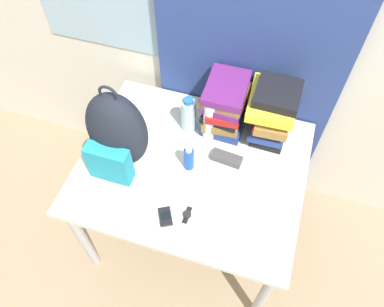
# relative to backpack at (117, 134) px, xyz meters

# --- Properties ---
(ground_plane) EXTENTS (12.00, 12.00, 0.00)m
(ground_plane) POSITION_rel_backpack_xyz_m (0.33, -0.37, -0.93)
(ground_plane) COLOR #9E8466
(wall_back) EXTENTS (6.00, 0.06, 2.50)m
(wall_back) POSITION_rel_backpack_xyz_m (0.32, 0.60, 0.32)
(wall_back) COLOR silver
(wall_back) RESTS_ON ground_plane
(curtain_blue) EXTENTS (0.92, 0.04, 2.50)m
(curtain_blue) POSITION_rel_backpack_xyz_m (0.46, 0.55, 0.32)
(curtain_blue) COLOR navy
(curtain_blue) RESTS_ON ground_plane
(desk) EXTENTS (1.08, 0.88, 0.72)m
(desk) POSITION_rel_backpack_xyz_m (0.33, 0.07, -0.29)
(desk) COLOR silver
(desk) RESTS_ON ground_plane
(backpack) EXTENTS (0.28, 0.26, 0.49)m
(backpack) POSITION_rel_backpack_xyz_m (0.00, 0.00, 0.00)
(backpack) COLOR #1E232D
(backpack) RESTS_ON desk
(book_stack_left) EXTENTS (0.22, 0.28, 0.28)m
(book_stack_left) POSITION_rel_backpack_xyz_m (0.40, 0.36, -0.07)
(book_stack_left) COLOR navy
(book_stack_left) RESTS_ON desk
(book_stack_center) EXTENTS (0.23, 0.29, 0.32)m
(book_stack_center) POSITION_rel_backpack_xyz_m (0.63, 0.37, -0.04)
(book_stack_center) COLOR black
(book_stack_center) RESTS_ON desk
(water_bottle) EXTENTS (0.07, 0.07, 0.21)m
(water_bottle) POSITION_rel_backpack_xyz_m (0.24, 0.29, -0.11)
(water_bottle) COLOR silver
(water_bottle) RESTS_ON desk
(sports_bottle) EXTENTS (0.06, 0.06, 0.26)m
(sports_bottle) POSITION_rel_backpack_xyz_m (0.35, 0.27, -0.09)
(sports_bottle) COLOR white
(sports_bottle) RESTS_ON desk
(sunscreen_bottle) EXTENTS (0.05, 0.05, 0.15)m
(sunscreen_bottle) POSITION_rel_backpack_xyz_m (0.31, 0.06, -0.14)
(sunscreen_bottle) COLOR blue
(sunscreen_bottle) RESTS_ON desk
(cell_phone) EXTENTS (0.09, 0.10, 0.02)m
(cell_phone) POSITION_rel_backpack_xyz_m (0.30, -0.22, -0.20)
(cell_phone) COLOR black
(cell_phone) RESTS_ON desk
(sunglasses_case) EXTENTS (0.15, 0.07, 0.04)m
(sunglasses_case) POSITION_rel_backpack_xyz_m (0.48, 0.15, -0.19)
(sunglasses_case) COLOR #47474C
(sunglasses_case) RESTS_ON desk
(wristwatch) EXTENTS (0.04, 0.08, 0.01)m
(wristwatch) POSITION_rel_backpack_xyz_m (0.39, -0.19, -0.21)
(wristwatch) COLOR black
(wristwatch) RESTS_ON desk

